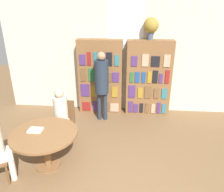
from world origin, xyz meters
name	(u,v)px	position (x,y,z in m)	size (l,w,h in m)	color
wall_back	(125,56)	(0.00, 3.61, 1.51)	(6.40, 0.07, 3.00)	beige
bookshelf_left	(100,77)	(-0.63, 3.41, 0.97)	(1.14, 0.34, 1.95)	brown
bookshelf_right	(149,78)	(0.63, 3.41, 0.97)	(1.14, 0.34, 1.95)	brown
flower_vase	(151,26)	(0.61, 3.42, 2.28)	(0.36, 0.36, 0.52)	#475166
reading_table	(45,139)	(-1.30, 1.06, 0.58)	(1.15, 1.15, 0.70)	brown
chair_left_side	(64,119)	(-1.22, 1.97, 0.48)	(0.43, 0.43, 0.87)	brown
seated_reader_left	(60,114)	(-1.24, 1.79, 0.70)	(0.31, 0.39, 1.23)	beige
librarian_standing	(102,79)	(-0.53, 2.91, 1.08)	(0.33, 0.60, 1.74)	#232D3D
open_book_on_table	(35,130)	(-1.47, 1.11, 0.72)	(0.24, 0.18, 0.03)	silver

